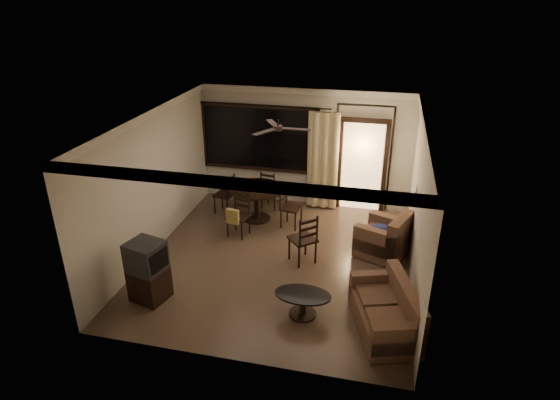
% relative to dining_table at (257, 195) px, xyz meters
% --- Properties ---
extents(ground, '(5.50, 5.50, 0.00)m').
position_rel_dining_table_xyz_m(ground, '(0.87, -1.61, -0.60)').
color(ground, '#7F6651').
rests_on(ground, ground).
extents(room_shell, '(5.50, 6.70, 5.50)m').
position_rel_dining_table_xyz_m(room_shell, '(1.47, 0.16, 1.23)').
color(room_shell, beige).
rests_on(room_shell, ground).
extents(dining_table, '(1.23, 1.23, 0.99)m').
position_rel_dining_table_xyz_m(dining_table, '(0.00, 0.00, 0.00)').
color(dining_table, black).
rests_on(dining_table, ground).
extents(dining_chair_west, '(0.50, 0.50, 0.95)m').
position_rel_dining_table_xyz_m(dining_chair_west, '(-0.82, 0.17, -0.32)').
color(dining_chair_west, black).
rests_on(dining_chair_west, ground).
extents(dining_chair_east, '(0.50, 0.50, 0.95)m').
position_rel_dining_table_xyz_m(dining_chair_east, '(0.82, -0.17, -0.32)').
color(dining_chair_east, black).
rests_on(dining_chair_east, ground).
extents(dining_chair_south, '(0.50, 0.54, 0.95)m').
position_rel_dining_table_xyz_m(dining_chair_south, '(-0.18, -0.84, -0.30)').
color(dining_chair_south, black).
rests_on(dining_chair_south, ground).
extents(dining_chair_north, '(0.50, 0.50, 0.95)m').
position_rel_dining_table_xyz_m(dining_chair_north, '(0.16, 0.67, -0.32)').
color(dining_chair_north, black).
rests_on(dining_chair_north, ground).
extents(tv_cabinet, '(0.67, 0.63, 1.08)m').
position_rel_dining_table_xyz_m(tv_cabinet, '(-0.97, -3.29, -0.06)').
color(tv_cabinet, black).
rests_on(tv_cabinet, ground).
extents(sofa, '(1.20, 1.64, 0.79)m').
position_rel_dining_table_xyz_m(sofa, '(2.98, -3.21, -0.29)').
color(sofa, '#452420').
rests_on(sofa, ground).
extents(armchair, '(1.14, 1.14, 0.88)m').
position_rel_dining_table_xyz_m(armchair, '(2.87, -0.95, -0.24)').
color(armchair, '#452420').
rests_on(armchair, ground).
extents(coffee_table, '(0.91, 0.55, 0.40)m').
position_rel_dining_table_xyz_m(coffee_table, '(1.64, -3.14, -0.34)').
color(coffee_table, black).
rests_on(coffee_table, ground).
extents(side_chair, '(0.64, 0.64, 1.03)m').
position_rel_dining_table_xyz_m(side_chair, '(1.35, -1.56, -0.30)').
color(side_chair, black).
rests_on(side_chair, ground).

